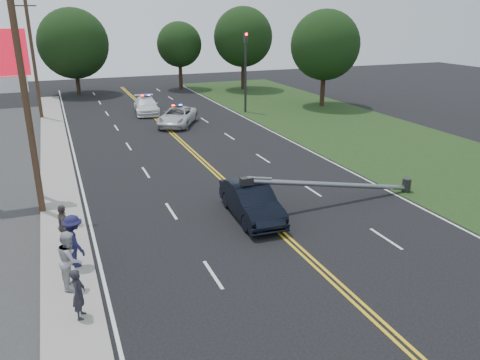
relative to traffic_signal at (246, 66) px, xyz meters
name	(u,v)px	position (x,y,z in m)	size (l,w,h in m)	color
ground	(371,315)	(-8.30, -30.00, -4.21)	(120.00, 120.00, 0.00)	black
sidewalk	(63,226)	(-16.70, -20.00, -4.15)	(1.80, 70.00, 0.12)	gray
grass_verge	(456,168)	(5.20, -20.00, -4.20)	(12.00, 80.00, 0.01)	#1A3314
centerline_yellow	(245,200)	(-8.30, -20.00, -4.19)	(0.36, 80.00, 0.00)	gold
traffic_signal	(246,66)	(0.00, 0.00, 0.00)	(0.28, 0.41, 7.05)	#2D2D30
fallen_streetlight	(342,184)	(-4.11, -22.00, -3.29)	(9.36, 0.44, 1.91)	#2D2D30
utility_pole_mid	(26,102)	(-17.50, -18.00, 0.88)	(1.60, 0.28, 10.00)	#382619
utility_pole_far	(33,58)	(-17.50, 4.00, 0.88)	(1.60, 0.28, 10.00)	#382619
tree_6	(73,44)	(-13.57, 16.37, 1.30)	(7.56, 7.56, 9.29)	black
tree_7	(179,45)	(-1.85, 15.84, 0.97)	(5.21, 5.21, 7.79)	black
tree_8	(243,37)	(5.01, 12.85, 1.82)	(6.82, 6.82, 9.44)	black
tree_9	(325,45)	(8.14, -0.04, 1.58)	(6.54, 6.54, 9.06)	black
crashed_sedan	(251,201)	(-8.82, -21.99, -3.43)	(1.64, 4.69, 1.55)	black
emergency_a	(177,116)	(-7.19, -2.90, -3.49)	(2.37, 5.14, 1.43)	silver
emergency_b	(146,106)	(-8.61, 2.77, -3.48)	(2.02, 4.97, 1.44)	white
bystander_a	(79,294)	(-16.45, -26.96, -3.29)	(0.58, 0.38, 1.58)	#24232A
bystander_b	(70,259)	(-16.56, -25.10, -3.10)	(0.95, 0.74, 1.96)	#B2B2B7
bystander_c	(74,241)	(-16.37, -23.75, -3.12)	(1.25, 0.72, 1.93)	#1A1940
bystander_d	(64,226)	(-16.66, -22.12, -3.22)	(1.02, 0.42, 1.73)	#5B4E48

